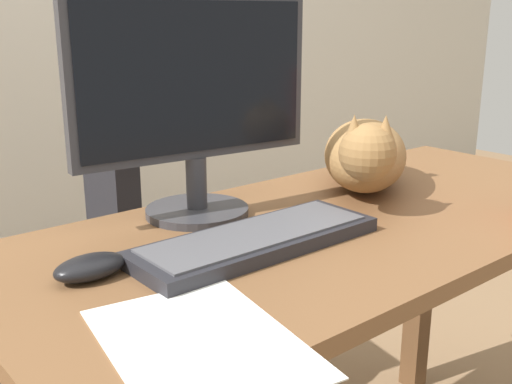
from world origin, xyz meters
name	(u,v)px	position (x,y,z in m)	size (l,w,h in m)	color
desk	(343,277)	(0.00, 0.00, 0.63)	(1.37, 0.61, 0.75)	brown
office_chair	(164,283)	(-0.02, 0.66, 0.39)	(0.49, 0.48, 0.91)	black
monitor	(194,98)	(-0.21, 0.19, 0.98)	(0.48, 0.20, 0.41)	#333338
keyboard	(257,240)	(-0.24, -0.02, 0.77)	(0.44, 0.15, 0.03)	#232328
cat	(365,154)	(0.18, 0.11, 0.83)	(0.48, 0.43, 0.20)	olive
computer_mouse	(90,267)	(-0.51, 0.04, 0.77)	(0.11, 0.06, 0.04)	black
paper_sheet	(201,342)	(-0.49, -0.21, 0.75)	(0.21, 0.30, 0.00)	white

